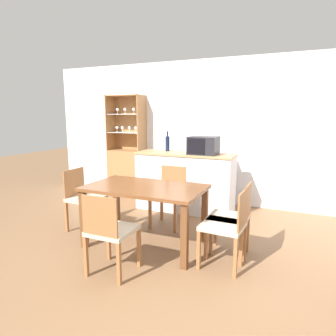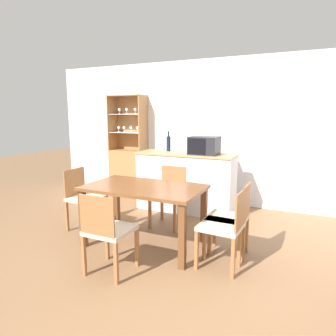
# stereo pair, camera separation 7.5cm
# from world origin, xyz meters

# --- Properties ---
(ground_plane) EXTENTS (18.00, 18.00, 0.00)m
(ground_plane) POSITION_xyz_m (0.00, 0.00, 0.00)
(ground_plane) COLOR brown
(wall_back) EXTENTS (6.80, 0.06, 2.55)m
(wall_back) POSITION_xyz_m (0.00, 2.63, 1.27)
(wall_back) COLOR silver
(wall_back) RESTS_ON ground_plane
(kitchen_counter) EXTENTS (1.64, 0.53, 0.97)m
(kitchen_counter) POSITION_xyz_m (-0.34, 1.95, 0.49)
(kitchen_counter) COLOR silver
(kitchen_counter) RESTS_ON ground_plane
(display_cabinet) EXTENTS (0.72, 0.36, 1.96)m
(display_cabinet) POSITION_xyz_m (-1.75, 2.43, 0.60)
(display_cabinet) COLOR #A37042
(display_cabinet) RESTS_ON ground_plane
(dining_table) EXTENTS (1.42, 0.83, 0.75)m
(dining_table) POSITION_xyz_m (-0.31, 0.47, 0.64)
(dining_table) COLOR brown
(dining_table) RESTS_ON ground_plane
(dining_chair_head_near) EXTENTS (0.43, 0.43, 0.85)m
(dining_chair_head_near) POSITION_xyz_m (-0.31, -0.27, 0.45)
(dining_chair_head_near) COLOR #C1B299
(dining_chair_head_near) RESTS_ON ground_plane
(dining_chair_side_left_far) EXTENTS (0.44, 0.44, 0.85)m
(dining_chair_side_left_far) POSITION_xyz_m (-1.34, 0.60, 0.45)
(dining_chair_side_left_far) COLOR #C1B299
(dining_chair_side_left_far) RESTS_ON ground_plane
(dining_chair_side_right_near) EXTENTS (0.45, 0.45, 0.85)m
(dining_chair_side_right_near) POSITION_xyz_m (0.73, 0.35, 0.45)
(dining_chair_side_right_near) COLOR #C1B299
(dining_chair_side_right_near) RESTS_ON ground_plane
(dining_chair_side_right_far) EXTENTS (0.43, 0.43, 0.85)m
(dining_chair_side_right_far) POSITION_xyz_m (0.73, 0.60, 0.45)
(dining_chair_side_right_far) COLOR #C1B299
(dining_chair_side_right_far) RESTS_ON ground_plane
(dining_chair_head_far) EXTENTS (0.43, 0.43, 0.85)m
(dining_chair_head_far) POSITION_xyz_m (-0.31, 1.21, 0.45)
(dining_chair_head_far) COLOR #C1B299
(dining_chair_head_far) RESTS_ON ground_plane
(microwave) EXTENTS (0.45, 0.37, 0.28)m
(microwave) POSITION_xyz_m (-0.02, 1.92, 1.11)
(microwave) COLOR #232328
(microwave) RESTS_ON kitchen_counter
(wine_bottle) EXTENTS (0.07, 0.07, 0.34)m
(wine_bottle) POSITION_xyz_m (-0.72, 2.08, 1.11)
(wine_bottle) COLOR #141E38
(wine_bottle) RESTS_ON kitchen_counter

